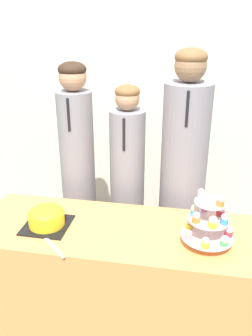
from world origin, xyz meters
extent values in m
cube|color=beige|center=(0.00, 1.72, 1.35)|extent=(9.00, 0.06, 2.70)
cube|color=#EF9951|center=(0.00, 0.30, 0.35)|extent=(1.64, 0.60, 0.70)
cube|color=black|center=(-0.39, 0.26, 0.71)|extent=(0.26, 0.26, 0.01)
cylinder|color=yellow|center=(-0.39, 0.26, 0.75)|extent=(0.21, 0.21, 0.07)
ellipsoid|color=yellow|center=(-0.39, 0.26, 0.79)|extent=(0.21, 0.21, 0.07)
cube|color=silver|center=(-0.26, 0.05, 0.71)|extent=(0.15, 0.14, 0.00)
cube|color=#B2B2B7|center=(-0.36, 0.14, 0.71)|extent=(0.07, 0.07, 0.01)
cylinder|color=silver|center=(0.53, 0.25, 0.83)|extent=(0.02, 0.02, 0.26)
cylinder|color=silver|center=(0.53, 0.25, 0.75)|extent=(0.28, 0.28, 0.01)
cylinder|color=silver|center=(0.53, 0.25, 0.86)|extent=(0.22, 0.22, 0.01)
cylinder|color=silver|center=(0.53, 0.25, 0.96)|extent=(0.17, 0.17, 0.01)
cylinder|color=#3893DB|center=(0.49, 0.35, 0.77)|extent=(0.05, 0.05, 0.03)
sphere|color=beige|center=(0.49, 0.35, 0.80)|extent=(0.05, 0.05, 0.05)
cylinder|color=yellow|center=(0.43, 0.30, 0.77)|extent=(0.05, 0.05, 0.03)
sphere|color=beige|center=(0.43, 0.30, 0.80)|extent=(0.04, 0.04, 0.04)
cylinder|color=pink|center=(0.43, 0.19, 0.77)|extent=(0.04, 0.04, 0.03)
sphere|color=beige|center=(0.43, 0.19, 0.80)|extent=(0.04, 0.04, 0.04)
cylinder|color=yellow|center=(0.52, 0.13, 0.77)|extent=(0.04, 0.04, 0.03)
sphere|color=#F4E5C6|center=(0.52, 0.13, 0.80)|extent=(0.04, 0.04, 0.04)
cylinder|color=#4CB766|center=(0.61, 0.17, 0.77)|extent=(0.04, 0.04, 0.02)
sphere|color=white|center=(0.61, 0.17, 0.79)|extent=(0.04, 0.04, 0.04)
cylinder|color=#E5333D|center=(0.64, 0.26, 0.77)|extent=(0.04, 0.04, 0.03)
sphere|color=silver|center=(0.64, 0.26, 0.80)|extent=(0.04, 0.04, 0.04)
cylinder|color=#3893DB|center=(0.59, 0.34, 0.77)|extent=(0.04, 0.04, 0.02)
sphere|color=white|center=(0.59, 0.34, 0.79)|extent=(0.04, 0.04, 0.04)
cylinder|color=pink|center=(0.51, 0.33, 0.87)|extent=(0.04, 0.04, 0.03)
sphere|color=silver|center=(0.51, 0.33, 0.90)|extent=(0.03, 0.03, 0.03)
cylinder|color=#3893DB|center=(0.45, 0.28, 0.87)|extent=(0.05, 0.05, 0.03)
sphere|color=#F4E5C6|center=(0.45, 0.28, 0.90)|extent=(0.04, 0.04, 0.04)
cylinder|color=orange|center=(0.46, 0.20, 0.87)|extent=(0.04, 0.04, 0.03)
sphere|color=beige|center=(0.46, 0.20, 0.90)|extent=(0.04, 0.04, 0.04)
cylinder|color=yellow|center=(0.55, 0.17, 0.87)|extent=(0.05, 0.05, 0.03)
sphere|color=#F4E5C6|center=(0.55, 0.17, 0.90)|extent=(0.04, 0.04, 0.04)
cylinder|color=#3893DB|center=(0.61, 0.21, 0.87)|extent=(0.04, 0.04, 0.03)
sphere|color=white|center=(0.61, 0.21, 0.90)|extent=(0.04, 0.04, 0.04)
cylinder|color=#E5333D|center=(0.59, 0.30, 0.87)|extent=(0.04, 0.04, 0.03)
sphere|color=white|center=(0.59, 0.30, 0.90)|extent=(0.04, 0.04, 0.04)
cylinder|color=orange|center=(0.57, 0.21, 0.98)|extent=(0.04, 0.04, 0.03)
sphere|color=silver|center=(0.57, 0.21, 1.00)|extent=(0.04, 0.04, 0.04)
cylinder|color=pink|center=(0.48, 0.28, 0.98)|extent=(0.04, 0.04, 0.03)
sphere|color=silver|center=(0.48, 0.28, 1.00)|extent=(0.04, 0.04, 0.04)
cylinder|color=gray|center=(-0.39, 0.87, 0.69)|extent=(0.25, 0.25, 1.38)
sphere|color=tan|center=(-0.39, 0.87, 1.47)|extent=(0.19, 0.19, 0.19)
ellipsoid|color=#332319|center=(-0.39, 0.87, 1.52)|extent=(0.19, 0.19, 0.10)
cube|color=black|center=(-0.39, 0.74, 1.25)|extent=(0.02, 0.01, 0.22)
cylinder|color=gray|center=(-0.02, 0.87, 0.63)|extent=(0.25, 0.25, 1.26)
sphere|color=tan|center=(-0.02, 0.87, 1.35)|extent=(0.16, 0.16, 0.16)
ellipsoid|color=brown|center=(-0.02, 0.87, 1.39)|extent=(0.17, 0.17, 0.09)
cube|color=black|center=(-0.02, 0.74, 1.13)|extent=(0.02, 0.01, 0.22)
cylinder|color=gray|center=(0.37, 0.87, 0.73)|extent=(0.32, 0.32, 1.46)
sphere|color=#8E6B4C|center=(0.37, 0.87, 1.56)|extent=(0.20, 0.20, 0.20)
ellipsoid|color=brown|center=(0.37, 0.87, 1.61)|extent=(0.20, 0.20, 0.11)
cube|color=black|center=(0.37, 0.71, 1.33)|extent=(0.02, 0.01, 0.22)
camera|label=1|loc=(0.39, -1.42, 1.85)|focal=38.00mm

